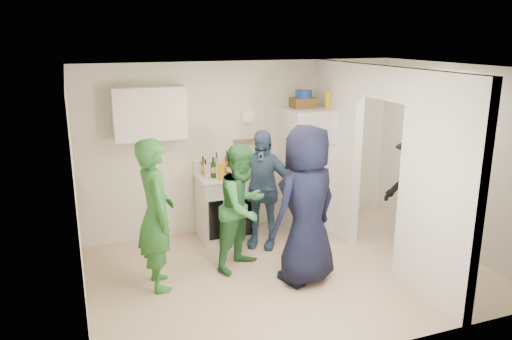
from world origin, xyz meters
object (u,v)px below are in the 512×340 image
Objects in this scene: person_green_center at (243,207)px; person_nook at (415,190)px; person_green_left at (156,215)px; blue_bowl at (304,94)px; person_navy at (306,205)px; person_denim at (261,189)px; stove at (226,206)px; fridge at (309,169)px; yellow_cup_stack_top at (328,100)px; wicker_basket at (303,103)px.

person_nook is at bearing -38.16° from person_green_center.
blue_bowl is at bearing -64.96° from person_green_left.
person_green_center is 0.85m from person_navy.
person_nook is (1.97, -0.73, -0.02)m from person_denim.
person_green_left reaches higher than person_green_center.
stove is 1.74m from person_navy.
stove is 0.51× the size of fridge.
yellow_cup_stack_top reaches higher than stove.
stove is 2.65m from person_nook.
person_navy is (-0.71, -1.61, -1.09)m from blue_bowl.
person_nook is (2.41, -0.21, 0.01)m from person_green_center.
wicker_basket is 2.01m from person_navy.
person_nook is (2.34, -1.19, 0.34)m from stove.
yellow_cup_stack_top is (0.32, -0.15, -0.08)m from blue_bowl.
person_green_center is at bearing -66.25° from person_navy.
wicker_basket reaches higher than person_green_left.
stove is 1.38m from fridge.
yellow_cup_stack_top is 1.76m from person_nook.
fridge reaches higher than stove.
blue_bowl reaches higher than person_navy.
person_navy reaches higher than person_nook.
person_denim is at bearing 16.22° from person_green_center.
person_green_center is (-1.38, -0.96, -0.12)m from fridge.
person_green_left reaches higher than person_denim.
stove is at bearing -92.15° from person_navy.
fridge is at bearing -136.84° from person_navy.
stove is at bearing 164.68° from person_denim.
blue_bowl is at bearing -145.34° from person_nook.
person_navy is (0.12, -1.13, 0.12)m from person_denim.
person_navy is at bearing -72.75° from stove.
wicker_basket is 0.18× the size of person_navy.
blue_bowl reaches higher than wicker_basket.
fridge is 1.12m from blue_bowl.
fridge reaches higher than person_green_left.
wicker_basket is at bearing 0.95° from stove.
fridge is 1.11× the size of person_denim.
person_denim is (-1.15, -0.33, -1.13)m from yellow_cup_stack_top.
wicker_basket is at bearing -64.96° from person_green_left.
yellow_cup_stack_top is at bearing 51.87° from person_denim.
person_green_center reaches higher than stove.
person_green_left is 1.10× the size of person_nook.
person_nook is (1.03, -1.16, -0.11)m from fridge.
yellow_cup_stack_top reaches higher than person_green_center.
person_nook is at bearing -52.61° from yellow_cup_stack_top.
person_navy is at bearing -48.07° from person_denim.
person_green_left is at bearing 154.04° from person_green_center.
person_denim is at bearing -163.92° from yellow_cup_stack_top.
yellow_cup_stack_top is 0.13× the size of person_navy.
yellow_cup_stack_top is 0.16× the size of person_green_center.
person_nook is at bearing -46.97° from blue_bowl.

